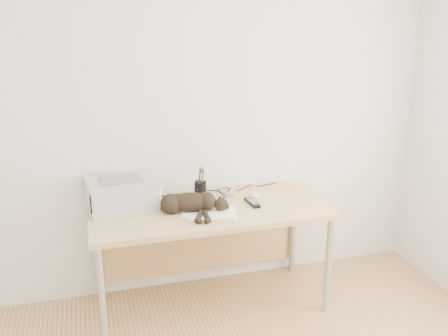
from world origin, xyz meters
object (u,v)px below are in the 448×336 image
object	(u,v)px
desk	(207,221)
mug	(156,192)
mouse	(255,193)
cat	(187,203)
pen_cup	(200,189)
printer	(121,194)

from	to	relation	value
desk	mug	xyz separation A→B (m)	(-0.32, 0.18, 0.18)
mouse	desk	bearing A→B (deg)	-178.99
cat	mouse	world-z (taller)	cat
mug	pen_cup	world-z (taller)	pen_cup
desk	pen_cup	world-z (taller)	pen_cup
cat	printer	bearing A→B (deg)	164.82
desk	pen_cup	distance (m)	0.23
cat	mug	xyz separation A→B (m)	(-0.16, 0.29, -0.01)
mug	printer	bearing A→B (deg)	-159.53
desk	mouse	bearing A→B (deg)	7.79
printer	pen_cup	bearing A→B (deg)	4.67
pen_cup	mug	bearing A→B (deg)	171.41
mug	mouse	xyz separation A→B (m)	(0.69, -0.13, -0.03)
desk	mug	size ratio (longest dim) A/B	14.41
pen_cup	mouse	world-z (taller)	pen_cup
pen_cup	desk	bearing A→B (deg)	-83.38
cat	pen_cup	bearing A→B (deg)	70.20
cat	mug	bearing A→B (deg)	130.05
printer	pen_cup	xyz separation A→B (m)	(0.56, 0.05, -0.04)
pen_cup	mouse	size ratio (longest dim) A/B	1.87
desk	printer	world-z (taller)	printer
cat	desk	bearing A→B (deg)	46.79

